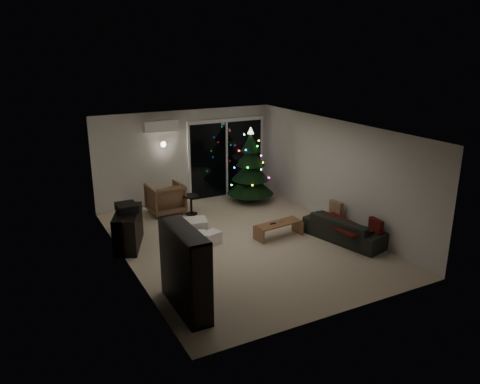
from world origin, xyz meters
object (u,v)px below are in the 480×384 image
Objects in this scene: armchair at (165,198)px; christmas_tree at (250,165)px; sofa at (345,229)px; bookshelf at (175,272)px; coffee_table at (279,230)px; media_cabinet at (128,229)px.

christmas_tree is (2.38, -0.16, 0.64)m from armchair.
christmas_tree is at bearing -4.61° from sofa.
bookshelf is 0.75× the size of sofa.
sofa is 0.91× the size of christmas_tree.
coffee_table is at bearing 120.47° from armchair.
bookshelf is 4.43m from sofa.
media_cabinet reaches higher than coffee_table.
armchair reaches higher than coffee_table.
bookshelf is 2.92m from media_cabinet.
christmas_tree reaches higher than coffee_table.
coffee_table is (3.10, -1.08, -0.22)m from media_cabinet.
media_cabinet is at bearing 47.21° from armchair.
bookshelf is 4.73m from armchair.
christmas_tree reaches higher than bookshelf.
bookshelf reaches higher than sofa.
media_cabinet is 0.61× the size of christmas_tree.
media_cabinet is at bearing 98.19° from bookshelf.
sofa is (4.30, 1.00, -0.43)m from bookshelf.
sofa is at bearing 21.23° from bookshelf.
christmas_tree reaches higher than sofa.
coffee_table is at bearing 3.34° from media_cabinet.
media_cabinet is 0.67× the size of sofa.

